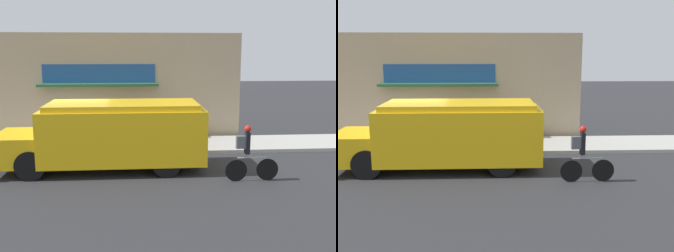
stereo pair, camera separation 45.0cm
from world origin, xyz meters
The scene contains 6 objects.
ground_plane centered at (0.00, 0.00, 0.00)m, with size 70.00×70.00×0.00m, color #2B2B2D.
sidewalk centered at (0.00, 1.25, 0.06)m, with size 28.00×2.49×0.12m.
storefront centered at (0.03, 2.85, 2.24)m, with size 13.29×0.89×4.44m.
school_bus centered at (1.42, -1.62, 1.13)m, with size 6.41×2.63×2.14m.
cyclist centered at (5.40, -3.08, 0.79)m, with size 1.57×0.20×1.64m.
trash_bin centered at (1.23, 1.95, 0.56)m, with size 0.58×0.58×0.86m.
Camera 1 is at (2.27, -13.76, 3.69)m, focal length 42.00 mm.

